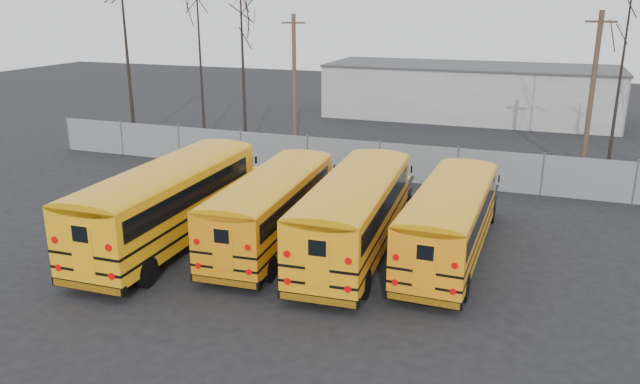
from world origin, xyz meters
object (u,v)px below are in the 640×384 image
at_px(bus_a, 172,197).
at_px(utility_pole_left, 294,79).
at_px(bus_c, 356,208).
at_px(bus_d, 451,215).
at_px(utility_pole_right, 592,93).
at_px(bus_b, 274,202).

relative_size(bus_a, utility_pole_left, 1.41).
xyz_separation_m(bus_c, bus_d, (3.30, 0.75, -0.13)).
xyz_separation_m(utility_pole_left, utility_pole_right, (17.30, -1.57, 0.17)).
distance_m(bus_a, bus_d, 10.35).
bearing_deg(bus_a, bus_d, 10.71).
distance_m(bus_a, bus_c, 6.97).
bearing_deg(bus_d, bus_b, -171.62).
bearing_deg(utility_pole_right, bus_d, -106.81).
bearing_deg(utility_pole_right, bus_c, -116.57).
bearing_deg(utility_pole_left, bus_b, -79.99).
bearing_deg(bus_b, bus_c, -1.38).
xyz_separation_m(bus_a, bus_b, (3.62, 1.30, -0.21)).
xyz_separation_m(bus_c, utility_pole_right, (8.24, 14.70, 2.59)).
bearing_deg(bus_d, utility_pole_right, 71.27).
xyz_separation_m(bus_a, bus_d, (10.12, 2.16, -0.23)).
distance_m(bus_c, utility_pole_right, 17.05).
distance_m(bus_d, utility_pole_left, 20.00).
distance_m(bus_c, bus_d, 3.38).
relative_size(bus_a, bus_c, 1.05).
relative_size(bus_c, utility_pole_left, 1.34).
xyz_separation_m(bus_b, bus_d, (6.51, 0.87, -0.02)).
bearing_deg(bus_d, bus_c, -166.38).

